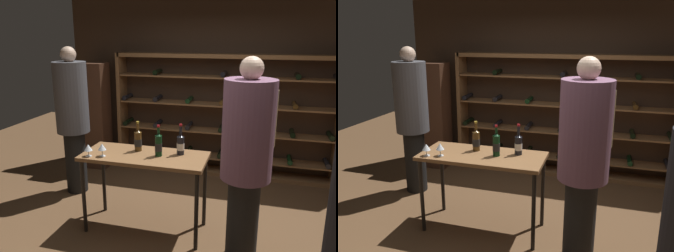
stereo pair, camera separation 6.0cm
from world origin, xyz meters
The scene contains 12 objects.
ground_plane centered at (0.00, 0.00, 0.00)m, with size 10.30×10.30×0.00m, color brown.
back_wall centered at (0.00, 2.15, 1.39)m, with size 4.85×0.10×2.77m, color #3D2B1E.
wine_rack centered at (0.18, 1.94, 0.94)m, with size 3.41×0.32×1.90m.
tasting_table centered at (-0.45, 0.06, 0.81)m, with size 1.38×0.60×0.91m.
person_guest_plum_blouse centered at (0.65, -0.19, 1.11)m, with size 0.48×0.47×2.00m.
person_bystander_red_print centered at (-1.73, 0.74, 1.13)m, with size 0.45×0.45×2.04m.
display_cabinet centered at (-1.91, 1.71, 0.87)m, with size 0.44×0.36×1.75m, color #4C2D1E.
wine_bottle_red_label centered at (-0.07, 0.18, 1.02)m, with size 0.09×0.09×0.35m.
wine_bottle_black_capsule centered at (-0.29, 0.07, 1.03)m, with size 0.08×0.08×0.35m.
wine_bottle_green_slim centered at (-0.56, 0.17, 1.03)m, with size 0.09×0.09×0.34m.
wine_glass_stemmed_center centered at (-1.02, -0.15, 1.00)m, with size 0.09×0.09×0.14m.
wine_glass_stemmed_right centered at (-0.87, -0.11, 1.01)m, with size 0.09×0.09×0.14m.
Camera 1 is at (0.76, -3.27, 2.18)m, focal length 36.40 mm.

